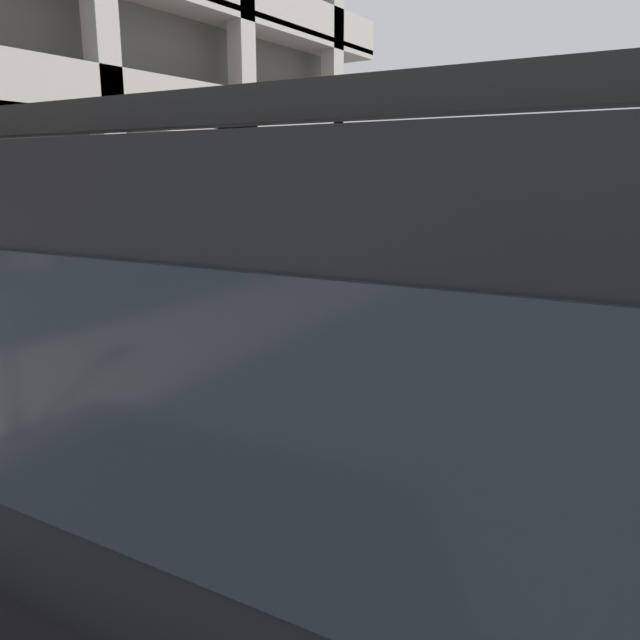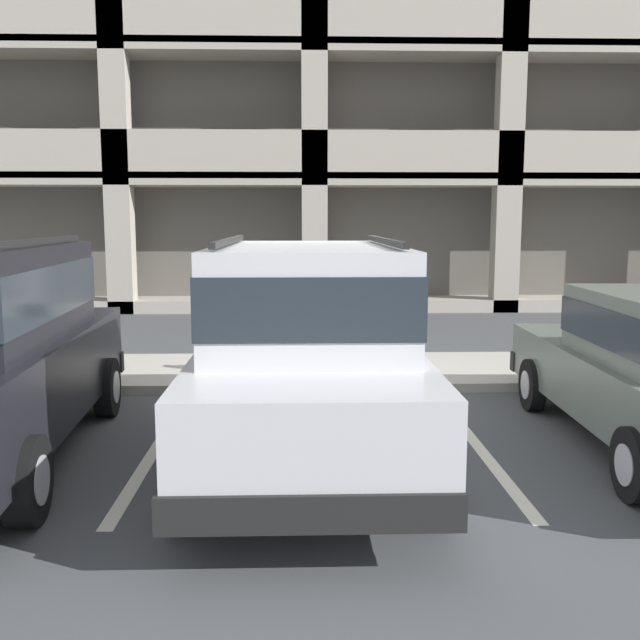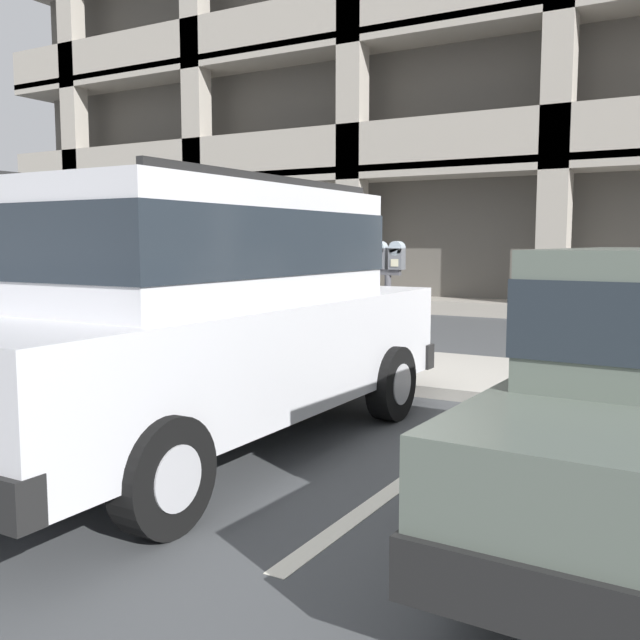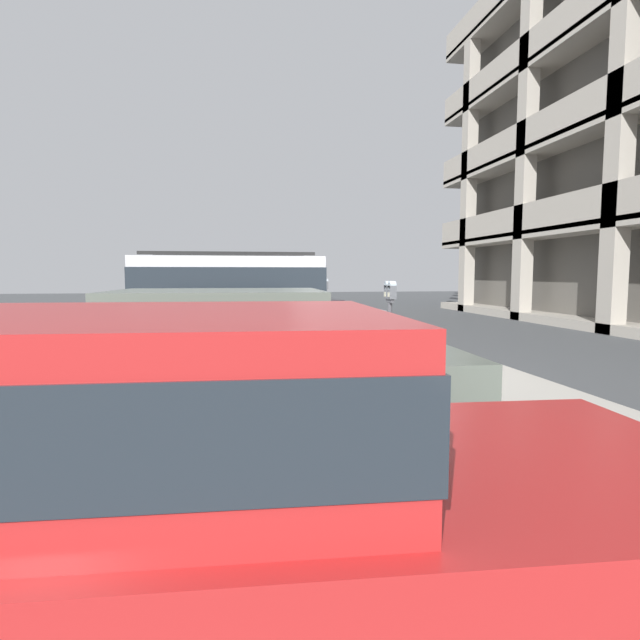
# 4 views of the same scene
# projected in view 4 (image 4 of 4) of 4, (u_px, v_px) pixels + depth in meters

# --- Properties ---
(ground_plane) EXTENTS (80.00, 80.00, 0.10)m
(ground_plane) POSITION_uv_depth(u_px,v_px,m) (365.00, 376.00, 8.60)
(ground_plane) COLOR #444749
(sidewalk) EXTENTS (40.00, 2.20, 0.12)m
(sidewalk) POSITION_uv_depth(u_px,v_px,m) (437.00, 367.00, 8.81)
(sidewalk) COLOR #ADA89E
(sidewalk) RESTS_ON ground_plane
(parking_stall_lines) EXTENTS (12.67, 4.80, 0.01)m
(parking_stall_lines) POSITION_uv_depth(u_px,v_px,m) (295.00, 398.00, 6.83)
(parking_stall_lines) COLOR silver
(parking_stall_lines) RESTS_ON ground_plane
(silver_suv) EXTENTS (2.04, 4.79, 2.03)m
(silver_suv) POSITION_uv_depth(u_px,v_px,m) (232.00, 311.00, 8.23)
(silver_suv) COLOR silver
(silver_suv) RESTS_ON ground_plane
(red_sedan) EXTENTS (2.24, 4.90, 2.03)m
(red_sedan) POSITION_uv_depth(u_px,v_px,m) (232.00, 302.00, 11.21)
(red_sedan) COLOR black
(red_sedan) RESTS_ON ground_plane
(dark_hatchback) EXTENTS (1.95, 4.54, 1.54)m
(dark_hatchback) POSITION_uv_depth(u_px,v_px,m) (239.00, 363.00, 4.92)
(dark_hatchback) COLOR #5B665B
(dark_hatchback) RESTS_ON ground_plane
(blue_coupe) EXTENTS (2.00, 4.57, 1.54)m
(blue_coupe) POSITION_uv_depth(u_px,v_px,m) (192.00, 483.00, 2.08)
(blue_coupe) COLOR red
(blue_coupe) RESTS_ON ground_plane
(parking_meter_near) EXTENTS (0.35, 0.12, 1.46)m
(parking_meter_near) POSITION_uv_depth(u_px,v_px,m) (390.00, 303.00, 8.31)
(parking_meter_near) COLOR #47474C
(parking_meter_near) RESTS_ON sidewalk
(parking_meter_far) EXTENTS (0.35, 0.12, 1.46)m
(parking_meter_far) POSITION_uv_depth(u_px,v_px,m) (325.00, 291.00, 14.48)
(parking_meter_far) COLOR #595B60
(parking_meter_far) RESTS_ON sidewalk
(fire_hydrant) EXTENTS (0.30, 0.30, 0.70)m
(fire_hydrant) POSITION_uv_depth(u_px,v_px,m) (357.00, 326.00, 11.87)
(fire_hydrant) COLOR gold
(fire_hydrant) RESTS_ON sidewalk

